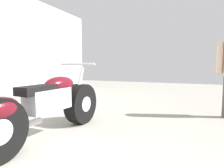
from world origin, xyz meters
The scene contains 3 objects.
ground_plane centered at (0.00, 3.10, 0.00)m, with size 15.91×15.91×0.00m, color #9E998E.
garage_partition_left centered at (-3.31, 3.10, 1.44)m, with size 0.08×6.83×2.87m, color #B7B5AD.
motorcycle_maroon_cruiser centered at (-0.94, 1.64, 0.44)m, with size 0.67×2.25×1.05m.
Camera 1 is at (0.86, -0.42, 1.01)m, focal length 30.93 mm.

